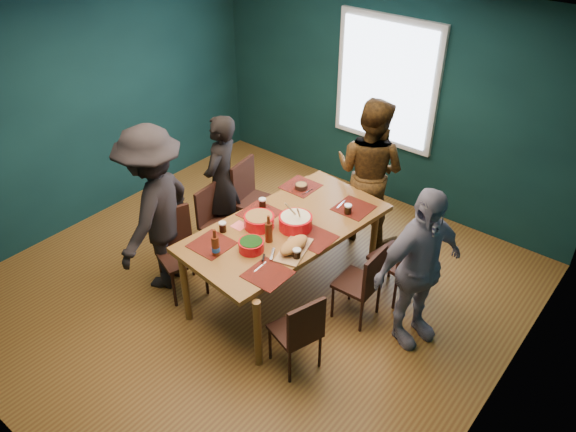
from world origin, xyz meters
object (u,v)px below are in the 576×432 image
object	(u,v)px
chair_right_mid	(365,280)
bowl_dumpling	(296,222)
person_back	(370,171)
chair_left_near	(177,245)
chair_right_near	(300,329)
cutting_board	(294,246)
chair_left_mid	(215,217)
person_far_left	(222,181)
bowl_herbs	(251,245)
person_near_left	(155,210)
chair_left_far	(251,194)
person_right	(418,269)
bowl_salad	(259,221)
dining_table	(286,232)
chair_right_far	(403,255)

from	to	relation	value
chair_right_mid	bowl_dumpling	size ratio (longest dim) A/B	2.55
chair_right_mid	person_back	bearing A→B (deg)	119.72
chair_left_near	person_back	size ratio (longest dim) A/B	0.53
chair_left_near	person_back	bearing A→B (deg)	82.49
chair_right_near	cutting_board	size ratio (longest dim) A/B	1.44
chair_left_mid	person_far_left	xyz separation A→B (m)	(-0.12, 0.26, 0.29)
person_far_left	bowl_herbs	bearing A→B (deg)	37.56
person_far_left	person_near_left	bearing A→B (deg)	-18.00
chair_left_far	person_right	size ratio (longest dim) A/B	0.58
bowl_salad	bowl_herbs	xyz separation A→B (m)	(0.20, -0.33, -0.01)
chair_right_mid	bowl_dumpling	world-z (taller)	bowl_dumpling
dining_table	chair_left_mid	size ratio (longest dim) A/B	2.61
person_right	chair_right_mid	bearing A→B (deg)	122.63
chair_left_near	bowl_salad	world-z (taller)	bowl_salad
person_back	person_near_left	distance (m)	2.38
chair_right_mid	person_near_left	world-z (taller)	person_near_left
person_right	bowl_dumpling	size ratio (longest dim) A/B	4.92
person_far_left	bowl_salad	world-z (taller)	person_far_left
chair_left_mid	person_back	world-z (taller)	person_back
chair_left_near	person_far_left	world-z (taller)	person_far_left
chair_left_far	person_near_left	xyz separation A→B (m)	(-0.16, -1.23, 0.34)
bowl_herbs	chair_right_near	bearing A→B (deg)	-18.98
bowl_dumpling	bowl_herbs	world-z (taller)	bowl_dumpling
bowl_herbs	person_right	bearing A→B (deg)	27.82
cutting_board	chair_left_far	bearing A→B (deg)	131.52
bowl_salad	cutting_board	size ratio (longest dim) A/B	0.53
person_back	bowl_salad	world-z (taller)	person_back
bowl_herbs	bowl_dumpling	bearing A→B (deg)	79.71
person_back	chair_right_mid	bearing A→B (deg)	117.70
bowl_salad	person_far_left	bearing A→B (deg)	155.88
bowl_salad	bowl_herbs	world-z (taller)	bowl_salad
chair_left_mid	chair_left_near	size ratio (longest dim) A/B	0.93
chair_left_mid	person_far_left	bearing A→B (deg)	110.47
chair_left_near	person_far_left	size ratio (longest dim) A/B	0.58
bowl_salad	bowl_dumpling	world-z (taller)	bowl_dumpling
person_back	bowl_herbs	world-z (taller)	person_back
chair_right_far	person_near_left	distance (m)	2.50
dining_table	bowl_dumpling	distance (m)	0.18
chair_right_near	bowl_salad	bearing A→B (deg)	166.22
person_back	bowl_herbs	size ratio (longest dim) A/B	7.24
chair_right_mid	person_far_left	bearing A→B (deg)	174.69
chair_left_far	person_near_left	distance (m)	1.29
cutting_board	person_far_left	bearing A→B (deg)	144.08
dining_table	person_right	world-z (taller)	person_right
person_near_left	bowl_herbs	distance (m)	1.12
dining_table	chair_left_far	distance (m)	1.09
chair_right_near	person_back	xyz separation A→B (m)	(-0.66, 2.11, 0.38)
chair_left_far	bowl_dumpling	bearing A→B (deg)	-33.94
chair_right_far	person_near_left	xyz separation A→B (m)	(-2.08, -1.33, 0.36)
chair_left_far	cutting_board	xyz separation A→B (m)	(1.25, -0.79, 0.30)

